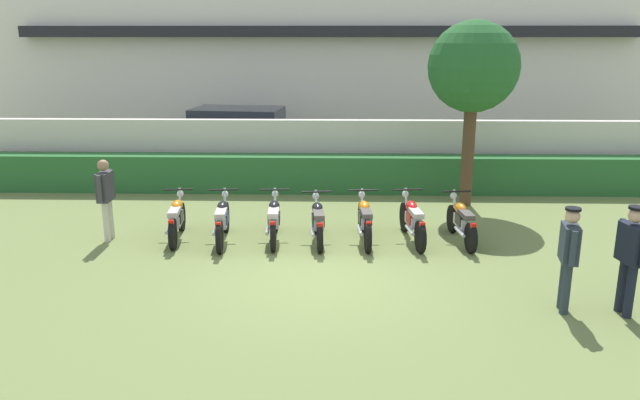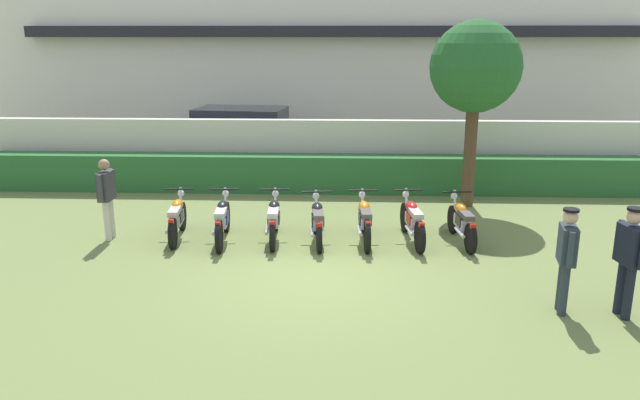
{
  "view_description": "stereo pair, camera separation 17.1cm",
  "coord_description": "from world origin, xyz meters",
  "px_view_note": "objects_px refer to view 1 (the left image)",
  "views": [
    {
      "loc": [
        0.33,
        -9.79,
        4.01
      ],
      "look_at": [
        0.0,
        2.16,
        0.79
      ],
      "focal_mm": 34.04,
      "sensor_mm": 36.0,
      "label": 1
    },
    {
      "loc": [
        0.5,
        -9.78,
        4.01
      ],
      "look_at": [
        0.0,
        2.16,
        0.79
      ],
      "focal_mm": 34.04,
      "sensor_mm": 36.0,
      "label": 2
    }
  ],
  "objects_px": {
    "motorcycle_in_row_0": "(177,218)",
    "parked_car": "(243,139)",
    "motorcycle_in_row_3": "(318,221)",
    "motorcycle_in_row_5": "(412,220)",
    "motorcycle_in_row_4": "(365,220)",
    "officer_1": "(631,252)",
    "motorcycle_in_row_1": "(222,220)",
    "motorcycle_in_row_2": "(274,219)",
    "tree_near_inspector": "(473,69)",
    "inspector_person": "(106,193)",
    "motorcycle_in_row_6": "(462,221)",
    "officer_0": "(569,251)"
  },
  "relations": [
    {
      "from": "motorcycle_in_row_1",
      "to": "motorcycle_in_row_3",
      "type": "bearing_deg",
      "value": -93.73
    },
    {
      "from": "motorcycle_in_row_4",
      "to": "inspector_person",
      "type": "xyz_separation_m",
      "value": [
        -5.2,
        -0.0,
        0.52
      ]
    },
    {
      "from": "motorcycle_in_row_1",
      "to": "officer_0",
      "type": "bearing_deg",
      "value": -122.88
    },
    {
      "from": "motorcycle_in_row_1",
      "to": "motorcycle_in_row_6",
      "type": "relative_size",
      "value": 1.06
    },
    {
      "from": "tree_near_inspector",
      "to": "motorcycle_in_row_6",
      "type": "xyz_separation_m",
      "value": [
        -0.65,
        -2.81,
        -2.85
      ]
    },
    {
      "from": "motorcycle_in_row_1",
      "to": "officer_1",
      "type": "bearing_deg",
      "value": -120.39
    },
    {
      "from": "motorcycle_in_row_2",
      "to": "motorcycle_in_row_3",
      "type": "bearing_deg",
      "value": -98.41
    },
    {
      "from": "tree_near_inspector",
      "to": "officer_1",
      "type": "xyz_separation_m",
      "value": [
        1.13,
        -6.06,
        -2.31
      ]
    },
    {
      "from": "tree_near_inspector",
      "to": "motorcycle_in_row_1",
      "type": "height_order",
      "value": "tree_near_inspector"
    },
    {
      "from": "motorcycle_in_row_6",
      "to": "inspector_person",
      "type": "bearing_deg",
      "value": 84.96
    },
    {
      "from": "parked_car",
      "to": "motorcycle_in_row_6",
      "type": "relative_size",
      "value": 2.51
    },
    {
      "from": "motorcycle_in_row_3",
      "to": "motorcycle_in_row_4",
      "type": "relative_size",
      "value": 0.96
    },
    {
      "from": "motorcycle_in_row_5",
      "to": "motorcycle_in_row_6",
      "type": "height_order",
      "value": "motorcycle_in_row_5"
    },
    {
      "from": "motorcycle_in_row_4",
      "to": "motorcycle_in_row_0",
      "type": "bearing_deg",
      "value": 85.91
    },
    {
      "from": "inspector_person",
      "to": "officer_1",
      "type": "xyz_separation_m",
      "value": [
        8.92,
        -3.21,
        0.01
      ]
    },
    {
      "from": "motorcycle_in_row_5",
      "to": "officer_1",
      "type": "distance_m",
      "value": 4.32
    },
    {
      "from": "motorcycle_in_row_4",
      "to": "motorcycle_in_row_5",
      "type": "distance_m",
      "value": 0.97
    },
    {
      "from": "motorcycle_in_row_2",
      "to": "motorcycle_in_row_6",
      "type": "height_order",
      "value": "motorcycle_in_row_2"
    },
    {
      "from": "tree_near_inspector",
      "to": "motorcycle_in_row_0",
      "type": "relative_size",
      "value": 2.43
    },
    {
      "from": "motorcycle_in_row_2",
      "to": "motorcycle_in_row_4",
      "type": "bearing_deg",
      "value": -94.71
    },
    {
      "from": "parked_car",
      "to": "motorcycle_in_row_2",
      "type": "relative_size",
      "value": 2.46
    },
    {
      "from": "motorcycle_in_row_1",
      "to": "officer_1",
      "type": "relative_size",
      "value": 1.18
    },
    {
      "from": "tree_near_inspector",
      "to": "officer_1",
      "type": "distance_m",
      "value": 6.58
    },
    {
      "from": "motorcycle_in_row_0",
      "to": "parked_car",
      "type": "bearing_deg",
      "value": -8.78
    },
    {
      "from": "motorcycle_in_row_1",
      "to": "officer_0",
      "type": "xyz_separation_m",
      "value": [
        5.72,
        -3.04,
        0.49
      ]
    },
    {
      "from": "tree_near_inspector",
      "to": "motorcycle_in_row_5",
      "type": "relative_size",
      "value": 2.25
    },
    {
      "from": "motorcycle_in_row_2",
      "to": "motorcycle_in_row_3",
      "type": "distance_m",
      "value": 0.89
    },
    {
      "from": "officer_1",
      "to": "officer_0",
      "type": "bearing_deg",
      "value": -14.12
    },
    {
      "from": "parked_car",
      "to": "motorcycle_in_row_0",
      "type": "height_order",
      "value": "parked_car"
    },
    {
      "from": "tree_near_inspector",
      "to": "officer_0",
      "type": "xyz_separation_m",
      "value": [
        0.27,
        -5.96,
        -2.34
      ]
    },
    {
      "from": "motorcycle_in_row_5",
      "to": "officer_0",
      "type": "height_order",
      "value": "officer_0"
    },
    {
      "from": "motorcycle_in_row_6",
      "to": "officer_1",
      "type": "xyz_separation_m",
      "value": [
        1.78,
        -3.25,
        0.54
      ]
    },
    {
      "from": "parked_car",
      "to": "officer_0",
      "type": "xyz_separation_m",
      "value": [
        6.36,
        -10.13,
        0.01
      ]
    },
    {
      "from": "inspector_person",
      "to": "motorcycle_in_row_2",
      "type": "bearing_deg",
      "value": 0.67
    },
    {
      "from": "motorcycle_in_row_0",
      "to": "motorcycle_in_row_1",
      "type": "distance_m",
      "value": 0.96
    },
    {
      "from": "motorcycle_in_row_0",
      "to": "motorcycle_in_row_2",
      "type": "bearing_deg",
      "value": -96.31
    },
    {
      "from": "motorcycle_in_row_3",
      "to": "motorcycle_in_row_5",
      "type": "relative_size",
      "value": 0.92
    },
    {
      "from": "motorcycle_in_row_3",
      "to": "tree_near_inspector",
      "type": "bearing_deg",
      "value": -56.42
    },
    {
      "from": "motorcycle_in_row_1",
      "to": "officer_0",
      "type": "distance_m",
      "value": 6.49
    },
    {
      "from": "motorcycle_in_row_3",
      "to": "motorcycle_in_row_5",
      "type": "xyz_separation_m",
      "value": [
        1.9,
        0.1,
        0.01
      ]
    },
    {
      "from": "parked_car",
      "to": "inspector_person",
      "type": "bearing_deg",
      "value": -97.33
    },
    {
      "from": "motorcycle_in_row_1",
      "to": "motorcycle_in_row_3",
      "type": "distance_m",
      "value": 1.91
    },
    {
      "from": "motorcycle_in_row_5",
      "to": "motorcycle_in_row_2",
      "type": "bearing_deg",
      "value": 83.77
    },
    {
      "from": "tree_near_inspector",
      "to": "inspector_person",
      "type": "height_order",
      "value": "tree_near_inspector"
    },
    {
      "from": "parked_car",
      "to": "motorcycle_in_row_5",
      "type": "relative_size",
      "value": 2.39
    },
    {
      "from": "motorcycle_in_row_1",
      "to": "motorcycle_in_row_5",
      "type": "bearing_deg",
      "value": -92.81
    },
    {
      "from": "motorcycle_in_row_0",
      "to": "motorcycle_in_row_6",
      "type": "bearing_deg",
      "value": -96.24
    },
    {
      "from": "motorcycle_in_row_0",
      "to": "officer_1",
      "type": "bearing_deg",
      "value": -119.57
    },
    {
      "from": "motorcycle_in_row_2",
      "to": "officer_1",
      "type": "xyz_separation_m",
      "value": [
        5.55,
        -3.25,
        0.54
      ]
    },
    {
      "from": "motorcycle_in_row_4",
      "to": "motorcycle_in_row_5",
      "type": "bearing_deg",
      "value": -89.89
    }
  ]
}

